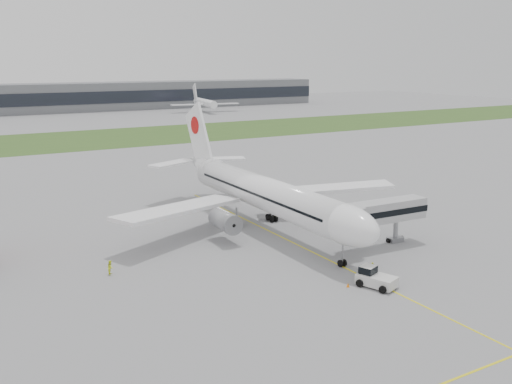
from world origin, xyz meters
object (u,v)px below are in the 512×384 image
pushback_tug (374,277)px  ground_crew_near (372,268)px  jet_bridge (379,213)px  airliner (261,192)px

pushback_tug → ground_crew_near: 3.54m
jet_bridge → ground_crew_near: size_ratio=9.07×
pushback_tug → ground_crew_near: (2.12, 2.83, -0.24)m
jet_bridge → ground_crew_near: jet_bridge is taller
ground_crew_near → jet_bridge: bearing=-157.2°
airliner → pushback_tug: bearing=-91.7°
ground_crew_near → pushback_tug: bearing=31.1°
pushback_tug → ground_crew_near: pushback_tug is taller
airliner → pushback_tug: airliner is taller
airliner → ground_crew_near: bearing=-86.8°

